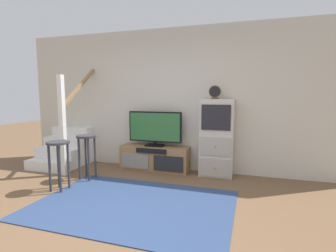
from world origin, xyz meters
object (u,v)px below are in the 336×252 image
media_console (155,158)px  bar_stool_far (87,147)px  television (155,128)px  side_cabinet (217,138)px  desk_clock (215,92)px  bar_stool_near (58,154)px

media_console → bar_stool_far: bearing=-136.1°
media_console → television: television is taller
media_console → side_cabinet: size_ratio=0.97×
side_cabinet → desk_clock: bearing=-162.2°
television → bar_stool_far: bearing=-135.3°
bar_stool_far → side_cabinet: bearing=23.0°
television → side_cabinet: (1.18, -0.01, -0.14)m
television → side_cabinet: bearing=-0.7°
bar_stool_near → desk_clock: bearing=34.1°
side_cabinet → bar_stool_far: (-2.08, -0.88, -0.12)m
television → desk_clock: (1.13, -0.03, 0.67)m
television → side_cabinet: size_ratio=0.76×
desk_clock → bar_stool_near: (-2.13, -1.44, -0.94)m
television → media_console: bearing=-90.0°
side_cabinet → desk_clock: 0.81m
desk_clock → bar_stool_far: (-2.03, -0.87, -0.93)m
media_console → bar_stool_near: size_ratio=1.76×
bar_stool_near → television: bearing=55.7°
bar_stool_near → bar_stool_far: bearing=80.5°
television → bar_stool_far: size_ratio=1.37×
side_cabinet → bar_stool_near: size_ratio=1.82×
media_console → television: 0.59m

